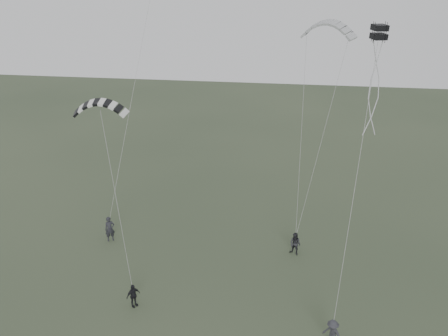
% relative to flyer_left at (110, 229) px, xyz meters
% --- Properties ---
extents(ground, '(140.00, 140.00, 0.00)m').
position_rel_flyer_left_xyz_m(ground, '(7.96, -6.11, -0.99)').
color(ground, '#323F2B').
rests_on(ground, ground).
extents(flyer_left, '(0.86, 0.80, 1.98)m').
position_rel_flyer_left_xyz_m(flyer_left, '(0.00, 0.00, 0.00)').
color(flyer_left, black).
rests_on(flyer_left, ground).
extents(flyer_right, '(1.04, 0.96, 1.71)m').
position_rel_flyer_left_xyz_m(flyer_right, '(13.91, 0.44, -0.14)').
color(flyer_right, '#222227').
rests_on(flyer_right, ground).
extents(flyer_center, '(0.84, 0.94, 1.53)m').
position_rel_flyer_left_xyz_m(flyer_center, '(4.43, -6.88, -0.23)').
color(flyer_center, black).
rests_on(flyer_center, ground).
extents(flyer_far, '(1.26, 1.18, 1.71)m').
position_rel_flyer_left_xyz_m(flyer_far, '(16.00, -8.21, -0.14)').
color(flyer_far, '#2A2A2F').
rests_on(flyer_far, ground).
extents(kite_pale_large, '(4.32, 3.06, 1.88)m').
position_rel_flyer_left_xyz_m(kite_pale_large, '(15.29, 7.29, 14.60)').
color(kite_pale_large, '#9EA0A3').
rests_on(kite_pale_large, flyer_right).
extents(kite_striped, '(3.28, 1.47, 1.39)m').
position_rel_flyer_left_xyz_m(kite_striped, '(1.96, -3.48, 10.69)').
color(kite_striped, black).
rests_on(kite_striped, flyer_center).
extents(kite_box, '(0.92, 0.96, 0.79)m').
position_rel_flyer_left_xyz_m(kite_box, '(17.37, -2.40, 14.75)').
color(kite_box, black).
rests_on(kite_box, flyer_far).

